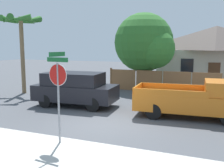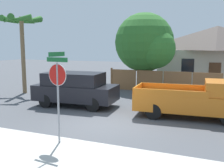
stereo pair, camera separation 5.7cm
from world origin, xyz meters
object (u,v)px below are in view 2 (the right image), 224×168
(palm_tree, at_px, (22,27))
(house, at_px, (216,54))
(stop_sign, at_px, (58,82))
(oak_tree, at_px, (147,44))
(orange_pickup, at_px, (196,100))
(red_suv, at_px, (75,88))

(palm_tree, bearing_deg, house, 40.29)
(house, height_order, stop_sign, house)
(oak_tree, height_order, stop_sign, oak_tree)
(palm_tree, bearing_deg, orange_pickup, -10.04)
(house, height_order, palm_tree, palm_tree)
(oak_tree, xyz_separation_m, orange_pickup, (4.28, -7.03, -2.59))
(house, distance_m, stop_sign, 18.21)
(oak_tree, bearing_deg, house, 48.49)
(palm_tree, xyz_separation_m, stop_sign, (7.63, -7.15, -2.48))
(red_suv, distance_m, stop_sign, 5.66)
(oak_tree, relative_size, red_suv, 1.26)
(oak_tree, bearing_deg, red_suv, -106.71)
(oak_tree, bearing_deg, palm_tree, -146.42)
(house, relative_size, palm_tree, 1.86)
(stop_sign, bearing_deg, palm_tree, 143.20)
(palm_tree, height_order, stop_sign, palm_tree)
(orange_pickup, bearing_deg, oak_tree, 117.27)
(oak_tree, xyz_separation_m, stop_sign, (0.18, -12.10, -1.34))
(house, relative_size, oak_tree, 1.72)
(house, xyz_separation_m, stop_sign, (-4.68, -17.59, -0.49))
(house, relative_size, stop_sign, 3.18)
(house, relative_size, orange_pickup, 1.90)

